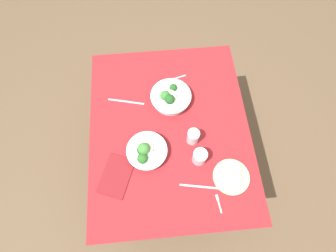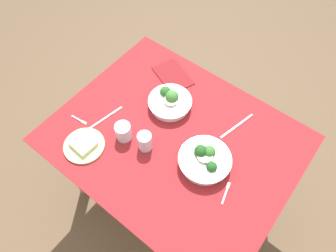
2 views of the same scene
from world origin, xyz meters
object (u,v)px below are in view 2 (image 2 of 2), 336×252
(water_glass_center, at_px, (145,141))
(napkin_folded_upper, at_px, (173,76))
(fork_by_far_bowl, at_px, (80,120))
(fork_by_near_bowl, at_px, (226,192))
(table_knife_left, at_px, (237,126))
(table_knife_right, at_px, (105,118))
(broccoli_bowl_near, at_px, (170,101))
(bread_side_plate, at_px, (84,145))
(water_glass_side, at_px, (123,132))
(broccoli_bowl_far, at_px, (205,160))

(water_glass_center, height_order, napkin_folded_upper, water_glass_center)
(fork_by_far_bowl, height_order, fork_by_near_bowl, same)
(fork_by_far_bowl, relative_size, table_knife_left, 0.43)
(fork_by_near_bowl, distance_m, table_knife_right, 0.68)
(water_glass_center, height_order, fork_by_far_bowl, water_glass_center)
(fork_by_far_bowl, distance_m, table_knife_left, 0.78)
(napkin_folded_upper, bearing_deg, broccoli_bowl_near, 123.33)
(fork_by_far_bowl, height_order, table_knife_right, same)
(bread_side_plate, bearing_deg, napkin_folded_upper, -95.90)
(fork_by_far_bowl, xyz_separation_m, napkin_folded_upper, (-0.19, -0.51, 0.00))
(bread_side_plate, bearing_deg, water_glass_center, -142.22)
(broccoli_bowl_near, distance_m, water_glass_side, 0.29)
(broccoli_bowl_near, relative_size, table_knife_left, 1.01)
(fork_by_near_bowl, xyz_separation_m, napkin_folded_upper, (0.58, -0.38, 0.00))
(table_knife_left, relative_size, napkin_folded_upper, 1.00)
(bread_side_plate, height_order, water_glass_side, water_glass_side)
(bread_side_plate, relative_size, table_knife_right, 0.92)
(fork_by_near_bowl, height_order, table_knife_right, same)
(fork_by_far_bowl, xyz_separation_m, fork_by_near_bowl, (-0.77, -0.13, 0.00))
(bread_side_plate, distance_m, fork_by_far_bowl, 0.15)
(broccoli_bowl_far, distance_m, fork_by_near_bowl, 0.17)
(water_glass_center, xyz_separation_m, napkin_folded_upper, (0.16, -0.43, -0.05))
(fork_by_near_bowl, bearing_deg, water_glass_center, 80.86)
(broccoli_bowl_near, distance_m, fork_by_far_bowl, 0.46)
(table_knife_right, bearing_deg, water_glass_center, -78.46)
(bread_side_plate, xyz_separation_m, napkin_folded_upper, (-0.06, -0.60, -0.01))
(broccoli_bowl_near, relative_size, napkin_folded_upper, 1.01)
(water_glass_side, xyz_separation_m, table_knife_left, (-0.39, -0.38, -0.04))
(bread_side_plate, height_order, water_glass_center, water_glass_center)
(water_glass_center, relative_size, table_knife_left, 0.45)
(broccoli_bowl_near, bearing_deg, broccoli_bowl_far, 153.27)
(water_glass_center, xyz_separation_m, water_glass_side, (0.11, 0.02, -0.00))
(water_glass_center, distance_m, table_knife_left, 0.46)
(table_knife_right, height_order, napkin_folded_upper, napkin_folded_upper)
(fork_by_far_bowl, distance_m, napkin_folded_upper, 0.55)
(fork_by_near_bowl, height_order, table_knife_left, same)
(broccoli_bowl_near, xyz_separation_m, napkin_folded_upper, (0.11, -0.17, -0.03))
(water_glass_center, bearing_deg, napkin_folded_upper, -68.84)
(broccoli_bowl_far, distance_m, broccoli_bowl_near, 0.36)
(fork_by_near_bowl, relative_size, table_knife_left, 0.48)
(napkin_folded_upper, bearing_deg, fork_by_far_bowl, 70.07)
(bread_side_plate, distance_m, water_glass_side, 0.19)
(table_knife_left, bearing_deg, broccoli_bowl_far, 11.03)
(fork_by_near_bowl, height_order, napkin_folded_upper, napkin_folded_upper)
(table_knife_right, bearing_deg, water_glass_side, -85.63)
(broccoli_bowl_near, relative_size, fork_by_far_bowl, 2.34)
(broccoli_bowl_far, relative_size, table_knife_right, 1.14)
(broccoli_bowl_near, bearing_deg, table_knife_left, -163.02)
(bread_side_plate, xyz_separation_m, fork_by_near_bowl, (-0.65, -0.22, -0.01))
(water_glass_center, height_order, water_glass_side, water_glass_center)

